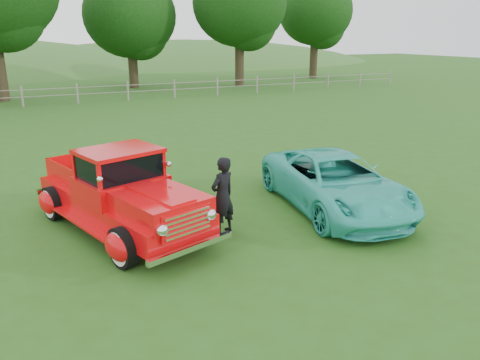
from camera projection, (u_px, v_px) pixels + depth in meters
name	position (u px, v px, depth m)	size (l,w,h in m)	color
ground	(226.00, 253.00, 8.92)	(140.00, 140.00, 0.00)	#285015
distant_hills	(11.00, 103.00, 59.92)	(116.00, 60.00, 18.00)	#346A27
fence_line	(77.00, 93.00, 27.72)	(48.00, 0.12, 1.20)	gray
tree_near_east	(130.00, 16.00, 34.40)	(6.80, 6.80, 8.33)	black
tree_mid_east	(239.00, 4.00, 35.65)	(7.20, 7.20, 9.44)	black
tree_far_east	(316.00, 12.00, 42.00)	(6.60, 6.60, 8.86)	black
red_pickup	(120.00, 194.00, 9.75)	(3.28, 5.28, 1.78)	black
teal_sedan	(335.00, 182.00, 11.00)	(2.18, 4.73, 1.31)	#2FBEAB
man	(223.00, 196.00, 9.56)	(0.60, 0.39, 1.64)	black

